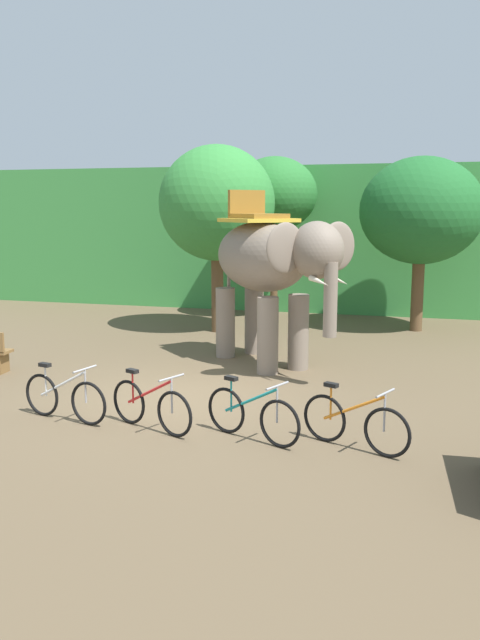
% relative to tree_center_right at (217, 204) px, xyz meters
% --- Properties ---
extents(ground_plane, '(80.00, 80.00, 0.00)m').
position_rel_tree_center_right_xyz_m(ground_plane, '(1.26, -6.34, -3.50)').
color(ground_plane, brown).
extents(foliage_hedge, '(36.00, 6.00, 4.74)m').
position_rel_tree_center_right_xyz_m(foliage_hedge, '(1.26, 6.86, -1.13)').
color(foliage_hedge, '#3D8E42').
rests_on(foliage_hedge, ground).
extents(tree_center_right, '(3.13, 3.13, 5.06)m').
position_rel_tree_center_right_xyz_m(tree_center_right, '(0.00, 0.00, 0.00)').
color(tree_center_right, brown).
rests_on(tree_center_right, ground).
extents(tree_far_right, '(2.58, 2.58, 4.93)m').
position_rel_tree_center_right_xyz_m(tree_far_right, '(1.00, 2.67, 0.29)').
color(tree_far_right, brown).
rests_on(tree_far_right, ground).
extents(tree_center_left, '(3.33, 3.33, 4.77)m').
position_rel_tree_center_right_xyz_m(tree_center_left, '(5.32, 1.59, -0.19)').
color(tree_center_left, brown).
rests_on(tree_center_left, ground).
extents(elephant, '(3.70, 3.66, 3.78)m').
position_rel_tree_center_right_xyz_m(elephant, '(2.26, -3.53, -1.29)').
color(elephant, gray).
rests_on(elephant, ground).
extents(bike_white, '(1.68, 0.58, 0.92)m').
position_rel_tree_center_right_xyz_m(bike_white, '(-0.08, -8.04, -3.11)').
color(bike_white, black).
rests_on(bike_white, ground).
extents(bike_red, '(1.59, 0.78, 0.92)m').
position_rel_tree_center_right_xyz_m(bike_red, '(1.45, -8.10, -3.11)').
color(bike_red, black).
rests_on(bike_red, ground).
extents(bike_teal, '(1.59, 0.79, 0.92)m').
position_rel_tree_center_right_xyz_m(bike_teal, '(3.06, -8.12, -3.11)').
color(bike_teal, black).
rests_on(bike_teal, ground).
extents(bike_orange, '(1.59, 0.79, 0.92)m').
position_rel_tree_center_right_xyz_m(bike_orange, '(4.55, -8.09, -3.11)').
color(bike_orange, black).
rests_on(bike_orange, ground).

